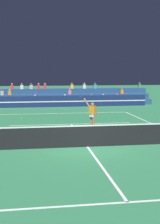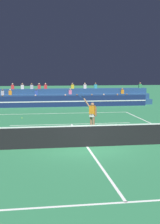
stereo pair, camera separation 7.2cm
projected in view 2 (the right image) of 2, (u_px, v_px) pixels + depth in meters
ground_plane at (87, 147)px, 14.97m from camera, size 120.00×120.00×0.00m
court_lines at (87, 147)px, 14.97m from camera, size 11.10×23.90×0.01m
tennis_net at (87, 136)px, 14.90m from camera, size 12.00×0.10×1.10m
sponsor_banner_wall at (59, 101)px, 31.25m from camera, size 18.00×0.26×1.10m
bleacher_stand at (57, 98)px, 33.72m from camera, size 20.24×2.85×2.28m
tennis_player at (92, 114)px, 18.94m from camera, size 1.01×0.88×2.36m
tennis_ball at (22, 118)px, 23.84m from camera, size 0.07×0.07×0.07m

